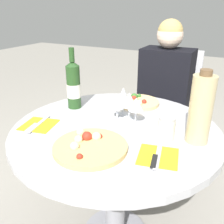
# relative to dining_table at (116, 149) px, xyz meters

# --- Properties ---
(dining_table) EXTENTS (0.98, 0.98, 0.70)m
(dining_table) POSITION_rel_dining_table_xyz_m (0.00, 0.00, 0.00)
(dining_table) COLOR gray
(dining_table) RESTS_ON ground_plane
(chair_behind_diner) EXTENTS (0.41, 0.41, 0.93)m
(chair_behind_diner) POSITION_rel_dining_table_xyz_m (0.02, 0.82, -0.13)
(chair_behind_diner) COLOR silver
(chair_behind_diner) RESTS_ON ground_plane
(seated_diner) EXTENTS (0.35, 0.45, 1.15)m
(seated_diner) POSITION_rel_dining_table_xyz_m (0.02, 0.67, -0.07)
(seated_diner) COLOR black
(seated_diner) RESTS_ON ground_plane
(pizza_large) EXTENTS (0.30, 0.30, 0.05)m
(pizza_large) POSITION_rel_dining_table_xyz_m (-0.01, -0.22, 0.13)
(pizza_large) COLOR #DBB26B
(pizza_large) RESTS_ON dining_table
(pizza_small_far) EXTENTS (0.24, 0.24, 0.05)m
(pizza_small_far) POSITION_rel_dining_table_xyz_m (-0.02, 0.33, 0.13)
(pizza_small_far) COLOR #E5C17F
(pizza_small_far) RESTS_ON dining_table
(wine_bottle) EXTENTS (0.08, 0.08, 0.33)m
(wine_bottle) POSITION_rel_dining_table_xyz_m (-0.32, 0.12, 0.25)
(wine_bottle) COLOR #23471E
(wine_bottle) RESTS_ON dining_table
(tall_carafe) EXTENTS (0.09, 0.09, 0.31)m
(tall_carafe) POSITION_rel_dining_table_xyz_m (0.36, 0.04, 0.27)
(tall_carafe) COLOR tan
(tall_carafe) RESTS_ON dining_table
(sugar_shaker) EXTENTS (0.07, 0.07, 0.10)m
(sugar_shaker) POSITION_rel_dining_table_xyz_m (0.24, 0.00, 0.17)
(sugar_shaker) COLOR silver
(sugar_shaker) RESTS_ON dining_table
(wine_glass_back_left) EXTENTS (0.07, 0.07, 0.15)m
(wine_glass_back_left) POSITION_rel_dining_table_xyz_m (-0.03, 0.15, 0.22)
(wine_glass_back_left) COLOR silver
(wine_glass_back_left) RESTS_ON dining_table
(wine_glass_center) EXTENTS (0.07, 0.07, 0.14)m
(wine_glass_center) POSITION_rel_dining_table_xyz_m (0.02, 0.12, 0.22)
(wine_glass_center) COLOR silver
(wine_glass_center) RESTS_ON dining_table
(wine_glass_front_right) EXTENTS (0.07, 0.07, 0.13)m
(wine_glass_front_right) POSITION_rel_dining_table_xyz_m (0.07, 0.08, 0.22)
(wine_glass_front_right) COLOR silver
(wine_glass_front_right) RESTS_ON dining_table
(wine_glass_front_left) EXTENTS (0.07, 0.07, 0.12)m
(wine_glass_front_left) POSITION_rel_dining_table_xyz_m (-0.03, 0.08, 0.21)
(wine_glass_front_left) COLOR silver
(wine_glass_front_left) RESTS_ON dining_table
(place_setting_left) EXTENTS (0.18, 0.19, 0.01)m
(place_setting_left) POSITION_rel_dining_table_xyz_m (-0.34, -0.16, 0.12)
(place_setting_left) COLOR yellow
(place_setting_left) RESTS_ON dining_table
(place_setting_right) EXTENTS (0.18, 0.19, 0.01)m
(place_setting_right) POSITION_rel_dining_table_xyz_m (0.26, -0.15, 0.12)
(place_setting_right) COLOR yellow
(place_setting_right) RESTS_ON dining_table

